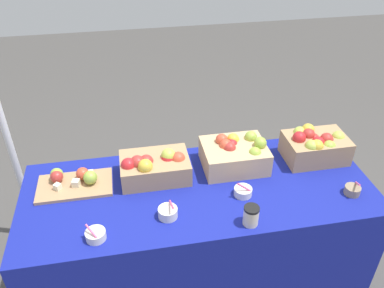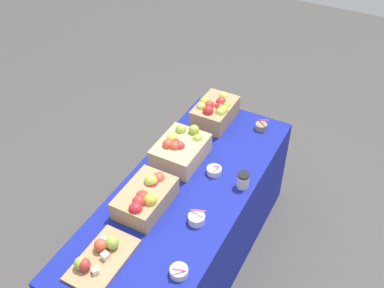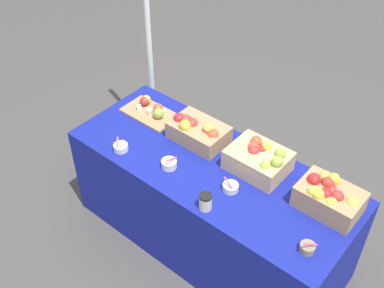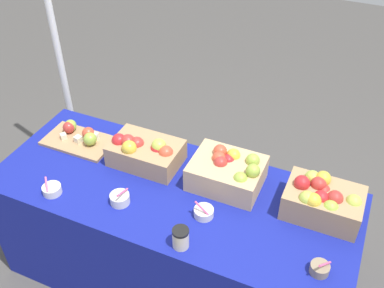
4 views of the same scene
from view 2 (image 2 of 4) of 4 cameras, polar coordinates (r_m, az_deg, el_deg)
ground_plane at (r=3.35m, az=-0.83°, el=-14.70°), size 10.00×10.00×0.00m
table at (r=3.05m, az=-0.90°, el=-10.68°), size 1.90×0.76×0.74m
apple_crate_left at (r=3.26m, az=2.98°, el=4.27°), size 0.36×0.24×0.20m
apple_crate_middle at (r=2.93m, az=-1.46°, el=-0.66°), size 0.36×0.28×0.19m
apple_crate_right at (r=2.64m, az=-5.91°, el=-6.72°), size 0.38×0.25×0.18m
cutting_board_front at (r=2.47m, az=-11.71°, el=-13.85°), size 0.40×0.23×0.09m
sample_bowl_near at (r=3.25m, az=8.81°, el=2.25°), size 0.08×0.09×0.10m
sample_bowl_mid at (r=2.87m, az=2.85°, el=-3.40°), size 0.10×0.10×0.10m
sample_bowl_far at (r=2.58m, az=0.58°, el=-9.52°), size 0.10×0.10×0.10m
sample_bowl_extra at (r=2.38m, az=-1.68°, el=-15.98°), size 0.10×0.10×0.09m
coffee_cup at (r=2.78m, az=6.52°, el=-4.63°), size 0.08×0.08×0.10m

